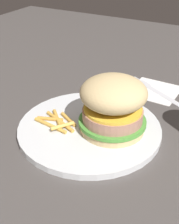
{
  "coord_description": "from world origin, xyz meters",
  "views": [
    {
      "loc": [
        -0.44,
        -0.22,
        0.33
      ],
      "look_at": [
        -0.02,
        0.01,
        0.04
      ],
      "focal_mm": 48.32,
      "sensor_mm": 36.0,
      "label": 1
    }
  ],
  "objects_px": {
    "plate": "(89,128)",
    "fries_pile": "(58,122)",
    "napkin": "(154,90)",
    "fork": "(154,89)",
    "sandwich": "(113,104)"
  },
  "relations": [
    {
      "from": "plate",
      "to": "fries_pile",
      "type": "distance_m",
      "value": 0.06
    },
    {
      "from": "fries_pile",
      "to": "napkin",
      "type": "bearing_deg",
      "value": -24.76
    },
    {
      "from": "napkin",
      "to": "fork",
      "type": "distance_m",
      "value": 0.0
    },
    {
      "from": "sandwich",
      "to": "fries_pile",
      "type": "distance_m",
      "value": 0.12
    },
    {
      "from": "plate",
      "to": "napkin",
      "type": "bearing_deg",
      "value": -14.14
    },
    {
      "from": "plate",
      "to": "fries_pile",
      "type": "xyz_separation_m",
      "value": [
        -0.02,
        0.06,
        0.01
      ]
    },
    {
      "from": "sandwich",
      "to": "napkin",
      "type": "bearing_deg",
      "value": -3.7
    },
    {
      "from": "fork",
      "to": "fries_pile",
      "type": "bearing_deg",
      "value": 155.57
    },
    {
      "from": "sandwich",
      "to": "plate",
      "type": "bearing_deg",
      "value": 103.83
    },
    {
      "from": "napkin",
      "to": "sandwich",
      "type": "bearing_deg",
      "value": 176.3
    },
    {
      "from": "sandwich",
      "to": "fries_pile",
      "type": "bearing_deg",
      "value": 108.72
    },
    {
      "from": "plate",
      "to": "fries_pile",
      "type": "relative_size",
      "value": 3.1
    },
    {
      "from": "sandwich",
      "to": "napkin",
      "type": "relative_size",
      "value": 1.13
    },
    {
      "from": "plate",
      "to": "sandwich",
      "type": "bearing_deg",
      "value": -76.17
    },
    {
      "from": "plate",
      "to": "napkin",
      "type": "xyz_separation_m",
      "value": [
        0.22,
        -0.06,
        -0.01
      ]
    }
  ]
}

